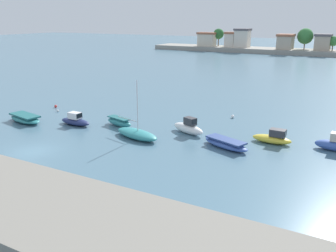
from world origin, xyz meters
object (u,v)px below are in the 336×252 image
(moored_boat_1, at_px, (25,118))
(moored_boat_8, at_px, (335,144))
(moored_boat_5, at_px, (188,128))
(mooring_buoy_2, at_px, (56,106))
(mooring_buoy_1, at_px, (58,111))
(moored_boat_6, at_px, (226,144))
(moored_boat_7, at_px, (273,138))
(moored_boat_3, at_px, (119,122))
(moored_boat_4, at_px, (137,134))
(mooring_buoy_0, at_px, (233,116))
(moored_boat_2, at_px, (75,121))

(moored_boat_1, relative_size, moored_boat_8, 1.56)
(moored_boat_5, relative_size, mooring_buoy_2, 11.49)
(mooring_buoy_1, bearing_deg, moored_boat_6, -5.72)
(moored_boat_1, height_order, moored_boat_7, moored_boat_7)
(moored_boat_3, height_order, moored_boat_6, moored_boat_3)
(moored_boat_4, relative_size, mooring_buoy_1, 20.85)
(moored_boat_8, height_order, mooring_buoy_0, moored_boat_8)
(moored_boat_6, relative_size, moored_boat_7, 1.37)
(moored_boat_3, relative_size, mooring_buoy_0, 9.63)
(moored_boat_2, height_order, moored_boat_6, moored_boat_2)
(moored_boat_6, relative_size, mooring_buoy_0, 12.79)
(mooring_buoy_0, bearing_deg, moored_boat_3, -137.25)
(moored_boat_5, height_order, moored_boat_7, moored_boat_5)
(moored_boat_8, bearing_deg, moored_boat_7, -170.77)
(moored_boat_2, distance_m, moored_boat_4, 8.83)
(moored_boat_4, distance_m, mooring_buoy_1, 15.56)
(moored_boat_7, bearing_deg, mooring_buoy_0, 134.33)
(moored_boat_7, distance_m, moored_boat_8, 5.59)
(moored_boat_4, bearing_deg, moored_boat_3, 161.70)
(moored_boat_1, distance_m, moored_boat_3, 11.37)
(moored_boat_2, height_order, mooring_buoy_0, moored_boat_2)
(moored_boat_5, bearing_deg, moored_boat_2, -144.43)
(moored_boat_3, relative_size, mooring_buoy_1, 13.80)
(mooring_buoy_1, relative_size, mooring_buoy_2, 0.75)
(moored_boat_6, relative_size, moored_boat_8, 1.48)
(mooring_buoy_2, bearing_deg, mooring_buoy_0, 15.82)
(mooring_buoy_0, xyz_separation_m, mooring_buoy_2, (-22.96, -6.50, -0.01))
(mooring_buoy_0, distance_m, mooring_buoy_2, 23.86)
(moored_boat_2, relative_size, mooring_buoy_0, 10.06)
(mooring_buoy_0, bearing_deg, moored_boat_5, -104.46)
(moored_boat_2, xyz_separation_m, moored_boat_6, (17.77, 1.06, -0.10))
(moored_boat_6, bearing_deg, moored_boat_4, -149.36)
(moored_boat_3, distance_m, mooring_buoy_1, 10.94)
(moored_boat_4, distance_m, mooring_buoy_0, 13.51)
(moored_boat_8, bearing_deg, mooring_buoy_1, -174.93)
(moored_boat_6, bearing_deg, mooring_buoy_2, -168.45)
(moored_boat_5, bearing_deg, moored_boat_8, 27.99)
(moored_boat_1, xyz_separation_m, mooring_buoy_0, (20.80, 13.47, -0.23))
(moored_boat_1, xyz_separation_m, moored_boat_8, (32.88, 7.20, 0.20))
(mooring_buoy_1, bearing_deg, moored_boat_4, -15.09)
(moored_boat_2, distance_m, moored_boat_5, 13.17)
(moored_boat_7, xyz_separation_m, moored_boat_8, (5.55, 0.70, 0.10))
(moored_boat_3, bearing_deg, mooring_buoy_1, -172.60)
(moored_boat_7, xyz_separation_m, mooring_buoy_0, (-6.53, 6.98, -0.33))
(moored_boat_2, bearing_deg, moored_boat_3, 26.97)
(moored_boat_1, relative_size, mooring_buoy_0, 13.45)
(mooring_buoy_1, bearing_deg, moored_boat_3, -7.15)
(moored_boat_2, xyz_separation_m, moored_boat_5, (12.72, 3.40, 0.11))
(moored_boat_1, relative_size, moored_boat_3, 1.40)
(moored_boat_4, xyz_separation_m, moored_boat_8, (18.08, 5.83, 0.19))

